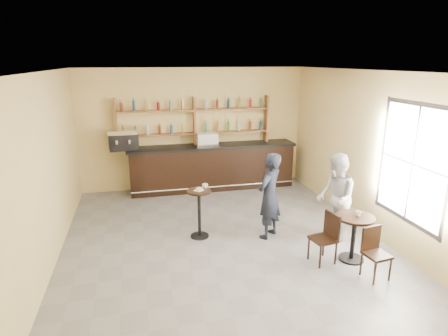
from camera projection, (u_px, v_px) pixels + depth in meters
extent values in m
plane|color=slate|center=(223.00, 242.00, 7.23)|extent=(7.00, 7.00, 0.00)
plane|color=white|center=(223.00, 71.00, 6.34)|extent=(7.00, 7.00, 0.00)
plane|color=#DABF7C|center=(194.00, 129.00, 10.05)|extent=(7.00, 0.00, 7.00)
plane|color=#DABF7C|center=(308.00, 258.00, 3.51)|extent=(7.00, 0.00, 7.00)
plane|color=#DABF7C|center=(45.00, 173.00, 6.12)|extent=(0.00, 7.00, 7.00)
plane|color=#DABF7C|center=(370.00, 153.00, 7.44)|extent=(0.00, 7.00, 7.00)
plane|color=white|center=(413.00, 164.00, 6.29)|extent=(0.00, 2.00, 2.00)
cube|color=white|center=(199.00, 190.00, 7.18)|extent=(0.22, 0.22, 0.00)
torus|color=#CB8D4A|center=(199.00, 189.00, 7.17)|extent=(0.14, 0.14, 0.05)
imported|color=white|center=(205.00, 186.00, 7.29)|extent=(0.13, 0.13, 0.09)
imported|color=black|center=(269.00, 196.00, 7.23)|extent=(0.74, 0.72, 1.71)
imported|color=white|center=(358.00, 214.00, 6.37)|extent=(0.11, 0.11, 0.09)
imported|color=#AEADB3|center=(335.00, 198.00, 7.12)|extent=(0.86, 0.99, 1.72)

